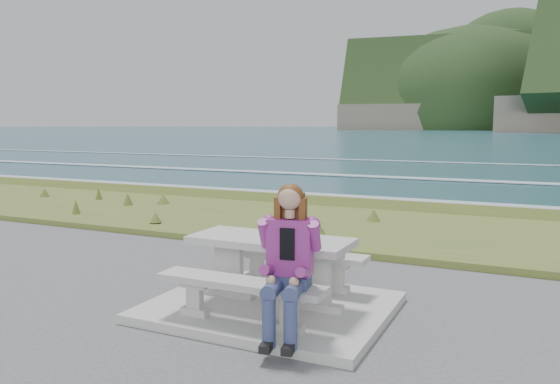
{
  "coord_description": "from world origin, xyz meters",
  "views": [
    {
      "loc": [
        2.63,
        -5.32,
        2.09
      ],
      "look_at": [
        -0.45,
        1.2,
        1.2
      ],
      "focal_mm": 35.0,
      "sensor_mm": 36.0,
      "label": 1
    }
  ],
  "objects": [
    {
      "name": "picnic_table",
      "position": [
        0.0,
        0.0,
        0.68
      ],
      "size": [
        1.8,
        0.75,
        0.75
      ],
      "color": "#9A9A95",
      "rests_on": "concrete_slab"
    },
    {
      "name": "bench_seaward",
      "position": [
        0.0,
        0.7,
        0.45
      ],
      "size": [
        1.8,
        0.35,
        0.45
      ],
      "color": "#9A9A95",
      "rests_on": "concrete_slab"
    },
    {
      "name": "concrete_slab",
      "position": [
        0.0,
        0.0,
        0.05
      ],
      "size": [
        2.6,
        2.1,
        0.1
      ],
      "primitive_type": "cube",
      "color": "#9A9A95",
      "rests_on": "ground"
    },
    {
      "name": "seated_woman",
      "position": [
        0.58,
        -0.84,
        0.63
      ],
      "size": [
        0.53,
        0.78,
        1.44
      ],
      "rotation": [
        0.0,
        0.0,
        0.19
      ],
      "color": "navy",
      "rests_on": "concrete_slab"
    },
    {
      "name": "grass_verge",
      "position": [
        0.0,
        5.0,
        0.0
      ],
      "size": [
        160.0,
        4.5,
        0.22
      ],
      "primitive_type": "cube",
      "color": "#465921",
      "rests_on": "ground"
    },
    {
      "name": "bench_landward",
      "position": [
        0.0,
        -0.7,
        0.45
      ],
      "size": [
        1.8,
        0.35,
        0.45
      ],
      "color": "#9A9A95",
      "rests_on": "concrete_slab"
    },
    {
      "name": "shore_drop",
      "position": [
        0.0,
        7.9,
        0.0
      ],
      "size": [
        160.0,
        0.8,
        2.2
      ],
      "primitive_type": "cube",
      "color": "#6D5E52",
      "rests_on": "ground"
    },
    {
      "name": "ocean",
      "position": [
        0.0,
        25.09,
        -1.74
      ],
      "size": [
        1600.0,
        1600.0,
        0.09
      ],
      "color": "#1F4A58",
      "rests_on": "ground"
    }
  ]
}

